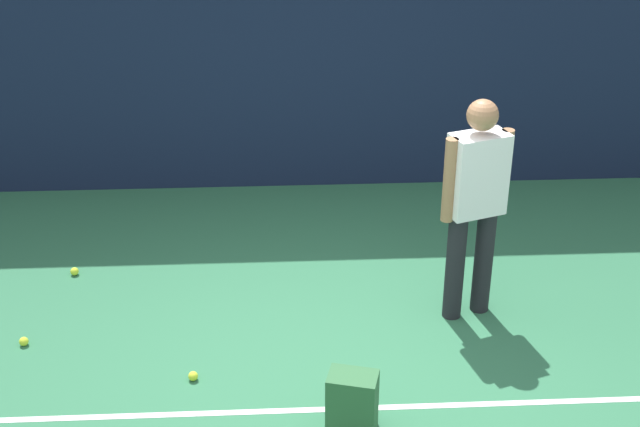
% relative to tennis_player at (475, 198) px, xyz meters
% --- Properties ---
extents(ground_plane, '(12.00, 12.00, 0.00)m').
position_rel_tennis_player_xyz_m(ground_plane, '(-1.12, -0.65, -0.97)').
color(ground_plane, '#2D6B47').
extents(back_fence, '(10.00, 0.10, 2.83)m').
position_rel_tennis_player_xyz_m(back_fence, '(-1.12, 2.35, 0.45)').
color(back_fence, '#141E38').
rests_on(back_fence, ground).
extents(court_line, '(9.00, 0.05, 0.00)m').
position_rel_tennis_player_xyz_m(court_line, '(-1.12, -1.08, -0.96)').
color(court_line, white).
rests_on(court_line, ground).
extents(tennis_player, '(0.51, 0.34, 1.70)m').
position_rel_tennis_player_xyz_m(tennis_player, '(0.00, 0.00, 0.00)').
color(tennis_player, black).
rests_on(tennis_player, ground).
extents(backpack, '(0.34, 0.34, 0.44)m').
position_rel_tennis_player_xyz_m(backpack, '(-0.97, -1.29, -0.76)').
color(backpack, '#2D6038').
rests_on(backpack, ground).
extents(tennis_ball_near_player, '(0.07, 0.07, 0.07)m').
position_rel_tennis_player_xyz_m(tennis_ball_near_player, '(-3.23, -0.26, -0.93)').
color(tennis_ball_near_player, '#CCE033').
rests_on(tennis_ball_near_player, ground).
extents(tennis_ball_by_fence, '(0.07, 0.07, 0.07)m').
position_rel_tennis_player_xyz_m(tennis_ball_by_fence, '(-2.00, -0.73, -0.93)').
color(tennis_ball_by_fence, '#CCE033').
rests_on(tennis_ball_by_fence, ground).
extents(tennis_ball_mid_court, '(0.07, 0.07, 0.07)m').
position_rel_tennis_player_xyz_m(tennis_ball_mid_court, '(0.44, 1.32, -0.93)').
color(tennis_ball_mid_court, '#CCE033').
rests_on(tennis_ball_mid_court, ground).
extents(tennis_ball_far_left, '(0.07, 0.07, 0.07)m').
position_rel_tennis_player_xyz_m(tennis_ball_far_left, '(-3.06, 0.70, -0.93)').
color(tennis_ball_far_left, '#CCE033').
rests_on(tennis_ball_far_left, ground).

